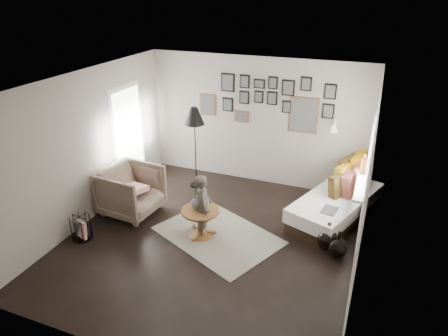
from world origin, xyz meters
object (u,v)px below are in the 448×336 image
at_px(demijohn_large, 327,240).
at_px(demijohn_small, 338,248).
at_px(magazine_basket, 81,228).
at_px(child, 203,206).
at_px(daybed, 337,200).
at_px(pedestal_table, 201,224).
at_px(floor_lamp, 194,119).
at_px(vase, 196,201).
at_px(armchair, 131,191).

bearing_deg(demijohn_large, demijohn_small, -34.14).
xyz_separation_m(magazine_basket, child, (1.85, 0.81, 0.36)).
height_order(daybed, demijohn_small, daybed).
relative_size(pedestal_table, child, 0.56).
relative_size(floor_lamp, child, 1.51).
relative_size(demijohn_large, demijohn_small, 1.10).
relative_size(vase, demijohn_small, 0.99).
bearing_deg(pedestal_table, child, 33.00).
bearing_deg(vase, floor_lamp, 115.21).
height_order(armchair, demijohn_small, armchair).
bearing_deg(armchair, vase, -93.29).
distance_m(demijohn_small, child, 2.20).
bearing_deg(child, demijohn_large, -107.16).
height_order(pedestal_table, armchair, armchair).
distance_m(pedestal_table, child, 0.33).
distance_m(floor_lamp, magazine_basket, 2.88).
height_order(magazine_basket, demijohn_small, demijohn_small).
bearing_deg(armchair, demijohn_large, -82.77).
height_order(pedestal_table, demijohn_large, demijohn_large).
bearing_deg(daybed, child, -123.85).
bearing_deg(demijohn_small, magazine_basket, -165.76).
distance_m(daybed, child, 2.43).
height_order(daybed, armchair, daybed).
xyz_separation_m(demijohn_large, demijohn_small, (0.18, -0.12, -0.02)).
height_order(vase, demijohn_large, vase).
height_order(pedestal_table, demijohn_small, pedestal_table).
distance_m(daybed, demijohn_small, 1.23).
xyz_separation_m(magazine_basket, demijohn_large, (3.82, 1.13, -0.01)).
height_order(armchair, demijohn_large, armchair).
bearing_deg(magazine_basket, vase, 25.04).
distance_m(armchair, magazine_basket, 1.09).
bearing_deg(magazine_basket, child, 23.77).
height_order(pedestal_table, floor_lamp, floor_lamp).
bearing_deg(vase, magazine_basket, -154.96).
height_order(vase, magazine_basket, vase).
height_order(vase, child, child).
relative_size(demijohn_small, child, 0.40).
bearing_deg(vase, child, 4.12).
height_order(vase, floor_lamp, floor_lamp).
relative_size(daybed, armchair, 2.29).
bearing_deg(armchair, magazine_basket, 167.40).
relative_size(armchair, floor_lamp, 0.57).
height_order(daybed, floor_lamp, floor_lamp).
bearing_deg(floor_lamp, armchair, -114.58).
height_order(pedestal_table, vase, vase).
xyz_separation_m(daybed, magazine_basket, (-3.81, -2.22, -0.13)).
xyz_separation_m(vase, child, (0.12, 0.01, -0.07)).
relative_size(pedestal_table, armchair, 0.65).
xyz_separation_m(daybed, demijohn_small, (0.18, -1.21, -0.16)).
distance_m(vase, demijohn_large, 2.17).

